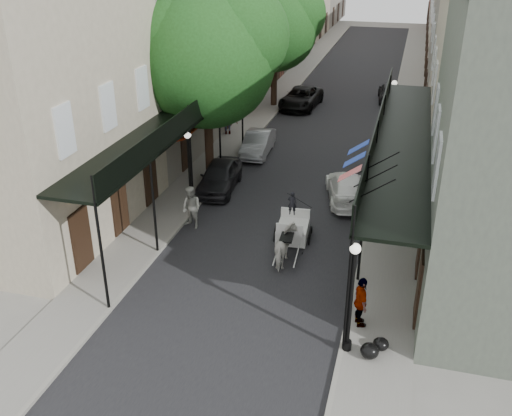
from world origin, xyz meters
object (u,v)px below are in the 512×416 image
Objects in this scene: pedestrian_sidewalk_left at (228,119)px; car_left_near at (220,176)px; lamppost_right_far at (392,110)px; car_left_far at (301,98)px; tree_near at (215,51)px; tree_far at (280,24)px; lamppost_right_near at (351,297)px; carriage at (294,216)px; pedestrian_sidewalk_right at (361,302)px; lamppost_left at (189,169)px; car_right_near at (347,188)px; horse at (286,247)px; car_left_mid at (258,143)px; pedestrian_walking at (191,208)px; car_right_far at (391,92)px.

pedestrian_sidewalk_left reaches higher than car_left_near.
lamppost_right_far is 9.23m from car_left_far.
tree_near is 8.63m from pedestrian_sidewalk_left.
car_left_far is (1.65, 0.03, -5.13)m from tree_far.
lamppost_right_near is 1.00× the size of lamppost_right_far.
tree_far is 1.69× the size of car_left_far.
pedestrian_sidewalk_right is (3.35, -5.55, 0.06)m from carriage.
lamppost_left reaches higher than car_right_near.
car_right_near is at bearing 23.85° from lamppost_left.
tree_near is 2.60× the size of lamppost_right_near.
pedestrian_sidewalk_right reaches higher than horse.
carriage is 0.55× the size of car_right_near.
pedestrian_sidewalk_right is at bearing -63.17° from carriage.
lamppost_right_far is at bearing 72.33° from carriage.
car_left_mid reaches higher than car_right_near.
pedestrian_walking is at bearing -95.12° from car_left_mid.
lamppost_right_near reaches higher than pedestrian_sidewalk_left.
pedestrian_walking is at bearing 139.52° from lamppost_right_near.
tree_far is at bearing 17.82° from car_right_far.
lamppost_right_far is 18.72m from pedestrian_sidewalk_right.
lamppost_right_near is at bearing 85.26° from car_right_far.
tree_near reaches higher than pedestrian_sidewalk_right.
pedestrian_sidewalk_right is (8.43, -6.69, -1.05)m from lamppost_left.
car_left_mid is 0.90× the size of car_right_near.
tree_near is 14.02m from tree_far.
horse is 6.59m from car_right_near.
pedestrian_walking is at bearing 67.34° from car_right_far.
lamppost_right_far is at bearing 43.31° from tree_near.
lamppost_right_far is 0.89× the size of car_left_near.
carriage is at bearing -44.24° from car_left_near.
car_left_far is at bearing -4.46° from pedestrian_sidewalk_right.
lamppost_left is (-8.20, 8.00, 0.00)m from lamppost_right_near.
car_left_far is (0.85, 19.77, -0.24)m from pedestrian_walking.
lamppost_right_near is 17.60m from car_left_mid.
tree_near reaches higher than car_right_far.
tree_near is at bearing 106.38° from car_left_near.
car_left_mid is (0.36, 9.55, -0.29)m from pedestrian_walking.
lamppost_left is at bearing 64.66° from car_right_far.
pedestrian_sidewalk_right is at bearing 102.09° from pedestrian_sidewalk_left.
pedestrian_sidewalk_left is at bearing -108.88° from car_left_far.
car_left_far is at bearing 85.29° from lamppost_left.
car_right_far is at bearing 79.11° from carriage.
car_left_near is (-4.58, 3.78, -0.24)m from carriage.
pedestrian_sidewalk_left is (-6.95, 14.13, 0.36)m from horse.
lamppost_left is 1.00× the size of lamppost_right_far.
pedestrian_walking is (-7.55, -13.55, -1.10)m from lamppost_right_far.
lamppost_right_near is at bearing -55.73° from tree_near.
lamppost_right_near is 0.73× the size of car_left_far.
tree_far reaches higher than pedestrian_sidewalk_left.
car_left_near is 15.61m from car_left_far.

